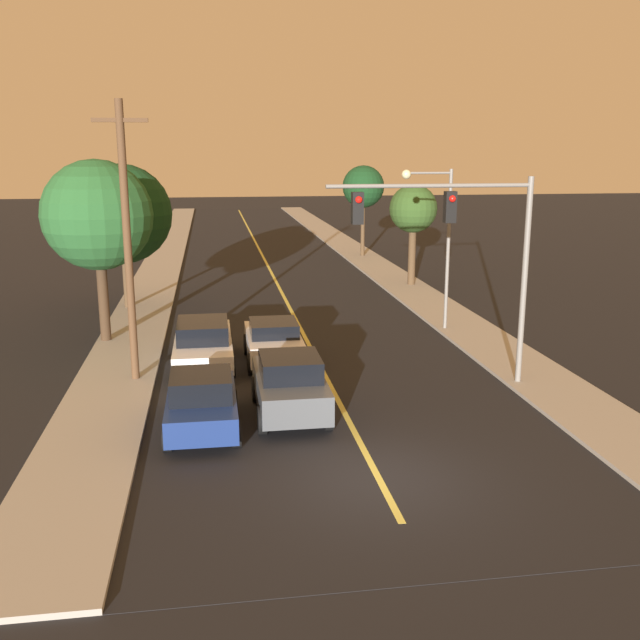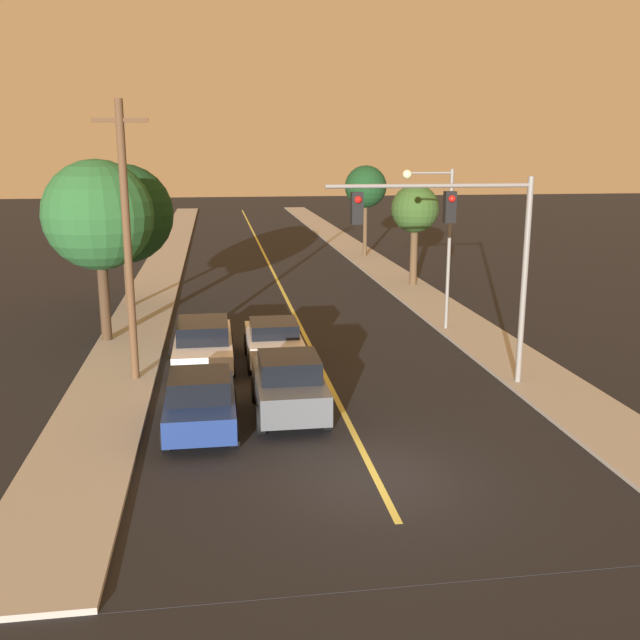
# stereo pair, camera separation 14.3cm
# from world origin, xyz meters

# --- Properties ---
(ground_plane) EXTENTS (200.00, 200.00, 0.00)m
(ground_plane) POSITION_xyz_m (0.00, 0.00, 0.00)
(ground_plane) COLOR black
(road_surface) EXTENTS (10.74, 80.00, 0.01)m
(road_surface) POSITION_xyz_m (0.00, 36.00, 0.01)
(road_surface) COLOR black
(road_surface) RESTS_ON ground
(sidewalk_left) EXTENTS (2.50, 80.00, 0.12)m
(sidewalk_left) POSITION_xyz_m (-6.62, 36.00, 0.06)
(sidewalk_left) COLOR #9E998E
(sidewalk_left) RESTS_ON ground
(sidewalk_right) EXTENTS (2.50, 80.00, 0.12)m
(sidewalk_right) POSITION_xyz_m (6.62, 36.00, 0.06)
(sidewalk_right) COLOR #9E998E
(sidewalk_right) RESTS_ON ground
(car_near_lane_front) EXTENTS (1.93, 3.97, 1.73)m
(car_near_lane_front) POSITION_xyz_m (-1.50, 4.16, 0.88)
(car_near_lane_front) COLOR #474C51
(car_near_lane_front) RESTS_ON ground
(car_near_lane_second) EXTENTS (1.91, 3.88, 1.50)m
(car_near_lane_second) POSITION_xyz_m (-1.50, 9.17, 0.79)
(car_near_lane_second) COLOR white
(car_near_lane_second) RESTS_ON ground
(car_outer_lane_front) EXTENTS (1.88, 3.83, 1.58)m
(car_outer_lane_front) POSITION_xyz_m (-3.87, 3.39, 0.79)
(car_outer_lane_front) COLOR navy
(car_outer_lane_front) RESTS_ON ground
(car_outer_lane_second) EXTENTS (2.02, 5.02, 1.54)m
(car_outer_lane_second) POSITION_xyz_m (-3.87, 9.37, 0.78)
(car_outer_lane_second) COLOR white
(car_outer_lane_second) RESTS_ON ground
(traffic_signal_mast) EXTENTS (6.14, 0.42, 6.23)m
(traffic_signal_mast) POSITION_xyz_m (3.77, 5.72, 4.64)
(traffic_signal_mast) COLOR slate
(traffic_signal_mast) RESTS_ON ground
(streetlamp_right) EXTENTS (2.03, 0.36, 6.28)m
(streetlamp_right) POSITION_xyz_m (5.20, 12.63, 4.24)
(streetlamp_right) COLOR slate
(streetlamp_right) RESTS_ON ground
(utility_pole_left) EXTENTS (1.60, 0.24, 8.41)m
(utility_pole_left) POSITION_xyz_m (-5.97, 7.80, 4.49)
(utility_pole_left) COLOR #513823
(utility_pole_left) RESTS_ON ground
(tree_left_near) EXTENTS (4.40, 4.40, 6.42)m
(tree_left_near) POSITION_xyz_m (-7.35, 18.61, 4.33)
(tree_left_near) COLOR #4C3823
(tree_left_near) RESTS_ON ground
(tree_left_far) EXTENTS (4.00, 4.00, 6.68)m
(tree_left_far) POSITION_xyz_m (-7.53, 12.76, 4.78)
(tree_left_far) COLOR #3D2B1C
(tree_left_far) RESTS_ON ground
(tree_right_near) EXTENTS (2.50, 2.50, 5.26)m
(tree_right_near) POSITION_xyz_m (7.01, 22.14, 4.06)
(tree_right_near) COLOR #4C3823
(tree_right_near) RESTS_ON ground
(tree_right_far) EXTENTS (2.79, 2.79, 6.02)m
(tree_right_far) POSITION_xyz_m (6.68, 33.04, 4.71)
(tree_right_far) COLOR #4C3823
(tree_right_far) RESTS_ON ground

